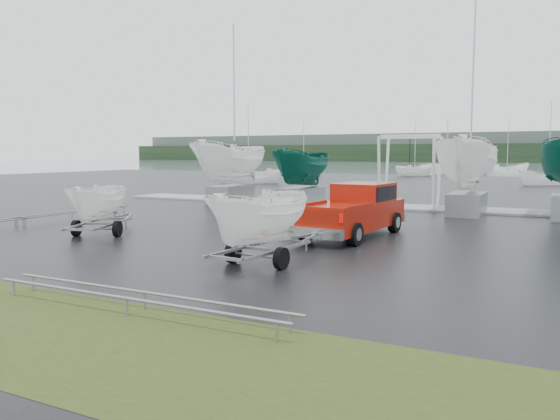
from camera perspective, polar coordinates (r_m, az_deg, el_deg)
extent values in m
plane|color=black|center=(20.94, -5.70, -2.54)|extent=(120.00, 120.00, 0.00)
plane|color=slate|center=(118.02, 21.46, 4.08)|extent=(300.00, 300.00, 0.00)
cube|color=#999994|center=(32.57, 6.69, 0.59)|extent=(30.00, 3.00, 0.12)
cube|color=black|center=(187.78, 23.55, 5.47)|extent=(300.00, 8.00, 6.00)
cube|color=#4C5651|center=(195.78, 23.71, 6.05)|extent=(300.00, 6.00, 10.00)
cube|color=maroon|center=(20.37, 7.60, -0.57)|extent=(2.47, 5.86, 0.93)
cube|color=maroon|center=(21.24, 8.78, 1.68)|extent=(2.01, 2.42, 0.84)
cube|color=black|center=(21.24, 8.78, 1.82)|extent=(2.02, 2.17, 0.54)
cube|color=silver|center=(17.82, 3.72, -2.42)|extent=(2.00, 0.35, 0.34)
cylinder|color=black|center=(22.49, 7.38, -0.96)|extent=(0.36, 0.81, 0.79)
cylinder|color=black|center=(21.78, 11.86, -1.26)|extent=(0.36, 0.81, 0.79)
cylinder|color=black|center=(19.18, 2.72, -2.11)|extent=(0.36, 0.81, 0.79)
cylinder|color=black|center=(18.35, 7.83, -2.53)|extent=(0.36, 0.81, 0.79)
cube|color=gray|center=(15.43, -3.74, -3.89)|extent=(0.40, 3.59, 0.08)
cube|color=gray|center=(14.82, -0.27, -4.29)|extent=(0.40, 3.59, 0.08)
cylinder|color=gray|center=(14.99, -2.46, -4.77)|extent=(1.60, 0.22, 0.08)
cylinder|color=black|center=(15.44, -4.92, -4.46)|extent=(0.23, 0.61, 0.60)
cylinder|color=black|center=(14.56, 0.14, -5.08)|extent=(0.23, 0.61, 0.60)
imported|color=white|center=(14.90, -2.07, 4.12)|extent=(1.73, 1.77, 4.24)
cube|color=#EF4507|center=(15.70, -0.41, -1.68)|extent=(1.55, 0.18, 0.03)
cube|color=#EF4507|center=(14.38, -3.83, -2.40)|extent=(1.55, 0.18, 0.03)
cube|color=gray|center=(21.76, -19.71, -1.34)|extent=(1.36, 3.39, 0.08)
cube|color=gray|center=(21.31, -17.05, -1.40)|extent=(1.36, 3.39, 0.08)
cylinder|color=gray|center=(21.37, -18.60, -1.84)|extent=(1.52, 0.64, 0.08)
cylinder|color=black|center=(21.72, -20.52, -1.79)|extent=(0.38, 0.62, 0.60)
cylinder|color=black|center=(21.05, -16.62, -1.89)|extent=(0.38, 0.62, 0.60)
imported|color=white|center=(21.38, -18.56, 3.79)|extent=(1.86, 1.88, 3.80)
cube|color=#EF4507|center=(22.20, -17.59, 0.30)|extent=(1.46, 0.59, 0.03)
cube|color=#EF4507|center=(20.75, -19.35, -0.14)|extent=(1.46, 0.59, 0.03)
cylinder|color=silver|center=(30.95, 10.30, 3.87)|extent=(0.16, 0.58, 3.99)
cylinder|color=silver|center=(32.49, 11.11, 3.95)|extent=(0.16, 0.58, 3.99)
cylinder|color=silver|center=(30.23, 15.77, 3.69)|extent=(0.16, 0.58, 3.99)
cylinder|color=silver|center=(31.80, 16.33, 3.78)|extent=(0.16, 0.58, 3.99)
cube|color=silver|center=(31.33, 13.45, 7.49)|extent=(3.30, 0.25, 0.25)
cube|color=gray|center=(33.66, -5.18, 1.63)|extent=(1.60, 3.20, 1.10)
imported|color=white|center=(33.60, -5.25, 8.62)|extent=(2.67, 2.74, 7.10)
cylinder|color=#B2B2B7|center=(34.25, -4.84, 13.11)|extent=(0.10, 0.10, 7.00)
cube|color=gray|center=(31.59, 2.31, 1.37)|extent=(1.60, 3.20, 1.10)
imported|color=#0B4F40|center=(31.51, 2.33, 7.66)|extent=(2.19, 2.25, 5.83)
cube|color=gray|center=(28.83, 18.95, 0.60)|extent=(1.60, 3.20, 1.10)
imported|color=white|center=(28.76, 19.24, 8.95)|extent=(2.74, 2.82, 7.29)
cylinder|color=#B2B2B7|center=(29.53, 19.55, 14.08)|extent=(0.10, 0.10, 7.00)
cylinder|color=gray|center=(27.28, -20.23, -0.15)|extent=(0.06, 6.50, 0.06)
cylinder|color=gray|center=(27.65, -20.94, -0.10)|extent=(0.06, 6.50, 0.06)
cylinder|color=gray|center=(10.87, -15.73, -8.88)|extent=(7.00, 0.06, 0.06)
cylinder|color=gray|center=(11.23, -13.99, -8.35)|extent=(7.00, 0.06, 0.06)
imported|color=white|center=(56.02, -3.31, 2.82)|extent=(3.37, 3.34, 6.72)
cylinder|color=#B2B2B7|center=(55.94, -3.33, 6.91)|extent=(0.08, 0.08, 8.00)
imported|color=white|center=(75.50, 13.87, 3.47)|extent=(3.53, 3.55, 6.79)
cylinder|color=#B2B2B7|center=(75.44, 13.95, 6.51)|extent=(0.08, 0.08, 8.00)
imported|color=white|center=(58.86, 26.17, 2.37)|extent=(3.22, 3.21, 6.08)
cylinder|color=#B2B2B7|center=(58.79, 26.35, 6.26)|extent=(0.08, 0.08, 8.00)
imported|color=white|center=(75.36, 2.48, 3.64)|extent=(3.34, 3.30, 6.95)
cylinder|color=#B2B2B7|center=(75.30, 2.50, 6.68)|extent=(0.08, 0.08, 8.00)
imported|color=white|center=(85.01, 22.60, 3.45)|extent=(3.51, 3.49, 6.65)
cylinder|color=#B2B2B7|center=(84.96, 22.71, 6.15)|extent=(0.08, 0.08, 8.00)
imported|color=white|center=(96.12, 17.04, 3.89)|extent=(2.65, 2.60, 5.89)
cylinder|color=#B2B2B7|center=(96.08, 17.12, 6.27)|extent=(0.08, 0.08, 8.00)
imported|color=white|center=(82.51, 16.94, 3.59)|extent=(3.27, 3.30, 6.46)
cylinder|color=#B2B2B7|center=(82.46, 17.02, 6.37)|extent=(0.08, 0.08, 8.00)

